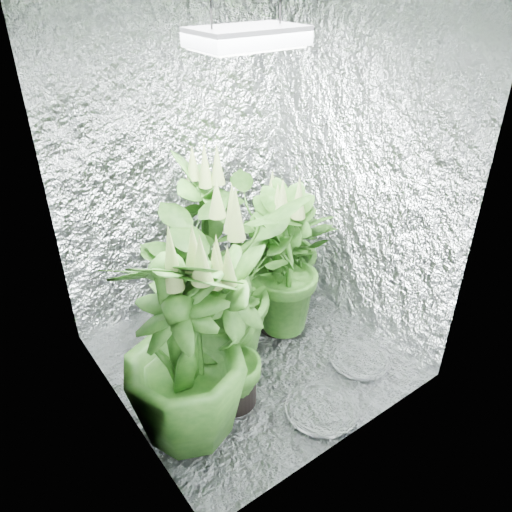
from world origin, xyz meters
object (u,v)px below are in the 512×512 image
at_px(plant_c, 280,265).
at_px(plant_f, 231,332).
at_px(plant_e, 278,247).
at_px(plant_a, 217,283).
at_px(plant_b, 206,236).
at_px(circulation_fan, 282,273).
at_px(plant_d, 183,349).
at_px(grow_lamp, 247,37).

relative_size(plant_c, plant_f, 0.99).
bearing_deg(plant_c, plant_e, 55.46).
bearing_deg(plant_e, plant_a, -160.09).
height_order(plant_b, circulation_fan, plant_b).
relative_size(plant_d, circulation_fan, 2.97).
relative_size(plant_b, plant_d, 1.00).
height_order(plant_f, circulation_fan, plant_f).
height_order(grow_lamp, circulation_fan, grow_lamp).
bearing_deg(plant_d, circulation_fan, 30.99).
bearing_deg(circulation_fan, plant_c, -149.78).
bearing_deg(plant_f, plant_e, 37.02).
relative_size(plant_a, plant_d, 0.97).
relative_size(plant_e, circulation_fan, 2.61).
relative_size(plant_b, plant_e, 1.14).
distance_m(plant_c, plant_e, 0.24).
xyz_separation_m(plant_c, plant_f, (-0.61, -0.37, 0.01)).
distance_m(plant_d, plant_f, 0.30).
xyz_separation_m(plant_a, plant_f, (-0.14, -0.34, -0.06)).
height_order(grow_lamp, plant_d, grow_lamp).
xyz_separation_m(grow_lamp, circulation_fan, (0.58, 0.41, -1.66)).
relative_size(plant_a, plant_e, 1.10).
bearing_deg(plant_c, plant_a, -177.21).
height_order(plant_d, plant_f, plant_d).
bearing_deg(plant_f, grow_lamp, 40.24).
xyz_separation_m(plant_a, plant_c, (0.48, 0.02, -0.07)).
bearing_deg(plant_d, plant_f, 7.34).
xyz_separation_m(plant_d, plant_e, (1.04, 0.60, -0.08)).
xyz_separation_m(plant_b, plant_d, (-0.66, -0.88, -0.00)).
bearing_deg(grow_lamp, plant_a, 147.65).
relative_size(plant_c, plant_d, 0.88).
xyz_separation_m(grow_lamp, plant_f, (-0.29, -0.25, -1.34)).
bearing_deg(circulation_fan, plant_d, -167.67).
distance_m(plant_a, plant_e, 0.66).
xyz_separation_m(plant_a, plant_d, (-0.43, -0.38, 0.01)).
height_order(grow_lamp, plant_c, grow_lamp).
height_order(plant_a, plant_f, plant_a).
bearing_deg(circulation_fan, plant_b, 141.59).
distance_m(grow_lamp, plant_f, 1.39).
xyz_separation_m(plant_b, circulation_fan, (0.51, -0.18, -0.38)).
bearing_deg(plant_c, circulation_fan, 48.88).
relative_size(plant_e, plant_f, 1.00).
bearing_deg(plant_a, plant_d, -138.41).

